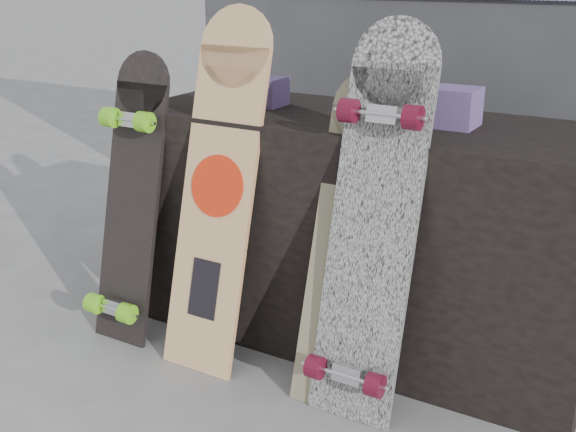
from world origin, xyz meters
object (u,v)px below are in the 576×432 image
Objects in this scene: longboard_celtic at (348,231)px; vendor_table at (360,231)px; longboard_cascadia at (373,217)px; longboard_geisha at (219,181)px; skateboard_dark at (131,195)px.

vendor_table is at bearing 108.54° from longboard_celtic.
longboard_celtic is at bearing 163.46° from longboard_cascadia.
longboard_geisha is (-0.35, -0.34, 0.21)m from vendor_table.
longboard_geisha is at bearing -178.96° from longboard_celtic.
vendor_table is at bearing 43.77° from longboard_geisha.
longboard_cascadia is (0.55, -0.02, -0.02)m from longboard_geisha.
skateboard_dark is (-0.82, -0.04, -0.01)m from longboard_celtic.
vendor_table is 1.59× the size of skateboard_dark.
longboard_geisha is 1.01× the size of longboard_cascadia.
longboard_celtic is 0.98× the size of skateboard_dark.
longboard_cascadia is at bearing -60.52° from vendor_table.
longboard_geisha is 0.47m from longboard_celtic.
vendor_table is 0.53m from longboard_geisha.
skateboard_dark is at bearing -179.03° from longboard_cascadia.
longboard_cascadia is 0.92m from skateboard_dark.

